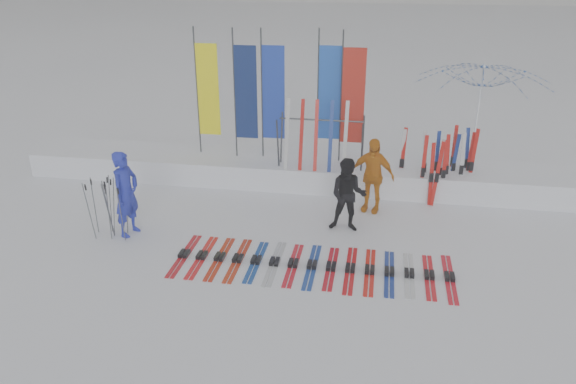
% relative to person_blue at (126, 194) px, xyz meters
% --- Properties ---
extents(ground, '(120.00, 120.00, 0.00)m').
position_rel_person_blue_xyz_m(ground, '(3.08, -1.18, -0.90)').
color(ground, white).
rests_on(ground, ground).
extents(snow_bank, '(14.00, 1.60, 0.60)m').
position_rel_person_blue_xyz_m(snow_bank, '(3.08, 3.42, -0.60)').
color(snow_bank, white).
rests_on(snow_bank, ground).
extents(person_blue, '(0.58, 0.75, 1.81)m').
position_rel_person_blue_xyz_m(person_blue, '(0.00, 0.00, 0.00)').
color(person_blue, '#1E2AB1').
rests_on(person_blue, ground).
extents(person_black, '(0.79, 0.62, 1.58)m').
position_rel_person_blue_xyz_m(person_black, '(4.45, 0.94, -0.11)').
color(person_black, black).
rests_on(person_black, ground).
extents(person_yellow, '(1.08, 0.67, 1.71)m').
position_rel_person_blue_xyz_m(person_yellow, '(4.91, 2.01, -0.05)').
color(person_yellow, orange).
rests_on(person_yellow, ground).
extents(tent_canopy, '(3.52, 3.58, 3.03)m').
position_rel_person_blue_xyz_m(tent_canopy, '(7.45, 4.66, 0.61)').
color(tent_canopy, white).
rests_on(tent_canopy, ground).
extents(ski_row, '(5.18, 1.69, 0.07)m').
position_rel_person_blue_xyz_m(ski_row, '(3.92, -0.72, -0.87)').
color(ski_row, '#B50E16').
rests_on(ski_row, ground).
extents(pole_cluster, '(0.85, 0.54, 1.25)m').
position_rel_person_blue_xyz_m(pole_cluster, '(-0.33, -0.13, -0.30)').
color(pole_cluster, '#595B60').
rests_on(pole_cluster, ground).
extents(feather_flags, '(4.21, 0.32, 3.20)m').
position_rel_person_blue_xyz_m(feather_flags, '(2.54, 3.59, 1.34)').
color(feather_flags, '#383A3F').
rests_on(feather_flags, ground).
extents(ski_rack, '(2.04, 0.80, 1.23)m').
position_rel_person_blue_xyz_m(ski_rack, '(3.63, 3.02, 0.48)').
color(ski_rack, '#383A3F').
rests_on(ski_rack, ground).
extents(upright_skis, '(1.73, 1.12, 1.69)m').
position_rel_person_blue_xyz_m(upright_skis, '(6.51, 3.10, -0.11)').
color(upright_skis, navy).
rests_on(upright_skis, ground).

